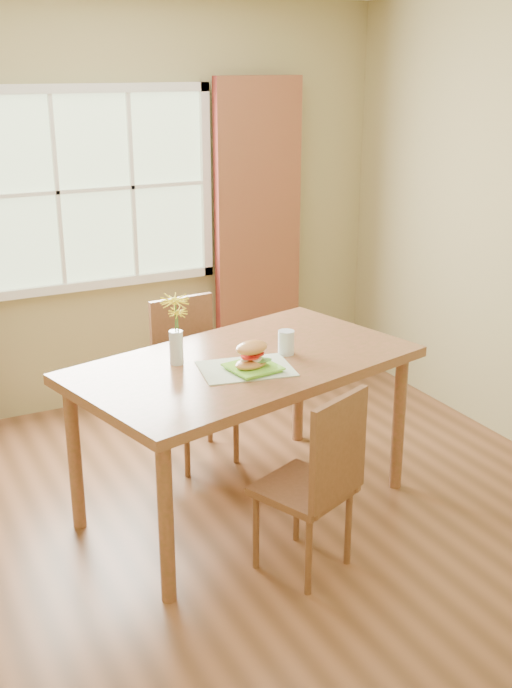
{
  "coord_description": "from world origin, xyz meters",
  "views": [
    {
      "loc": [
        -1.46,
        -3.31,
        2.29
      ],
      "look_at": [
        0.28,
        0.1,
        0.94
      ],
      "focal_mm": 42.0,
      "sensor_mm": 36.0,
      "label": 1
    }
  ],
  "objects": [
    {
      "name": "window",
      "position": [
        0.0,
        1.87,
        1.5
      ],
      "size": [
        1.62,
        0.06,
        1.32
      ],
      "color": "#A7C192",
      "rests_on": "room"
    },
    {
      "name": "croissant_sandwich",
      "position": [
        0.2,
        -0.01,
        0.93
      ],
      "size": [
        0.21,
        0.17,
        0.14
      ],
      "rotation": [
        0.0,
        0.0,
        0.26
      ],
      "color": "#DC8C4B",
      "rests_on": "plate"
    },
    {
      "name": "plate",
      "position": [
        0.2,
        -0.01,
        0.86
      ],
      "size": [
        0.26,
        0.26,
        0.01
      ],
      "primitive_type": "cube",
      "rotation": [
        0.0,
        0.0,
        0.13
      ],
      "color": "#78D836",
      "rests_on": "placemat"
    },
    {
      "name": "placemat",
      "position": [
        0.18,
        0.02,
        0.85
      ],
      "size": [
        0.5,
        0.41,
        0.01
      ],
      "primitive_type": "cube",
      "rotation": [
        0.0,
        0.0,
        -0.19
      ],
      "color": "#B6C2A4",
      "rests_on": "dining_table"
    },
    {
      "name": "curtain_right",
      "position": [
        1.15,
        1.78,
        1.1
      ],
      "size": [
        0.65,
        0.08,
        2.2
      ],
      "primitive_type": "cube",
      "color": "maroon",
      "rests_on": "room"
    },
    {
      "name": "chair_near",
      "position": [
        0.26,
        -0.55,
        0.51
      ],
      "size": [
        0.5,
        0.5,
        0.93
      ],
      "rotation": [
        0.0,
        0.0,
        0.39
      ],
      "color": "brown",
      "rests_on": "room"
    },
    {
      "name": "chair_far",
      "position": [
        0.22,
        0.85,
        0.53
      ],
      "size": [
        0.44,
        0.44,
        0.97
      ],
      "rotation": [
        0.0,
        0.0,
        0.08
      ],
      "color": "brown",
      "rests_on": "room"
    },
    {
      "name": "room",
      "position": [
        0.0,
        0.0,
        1.35
      ],
      "size": [
        4.24,
        3.84,
        2.74
      ],
      "color": "brown",
      "rests_on": "ground"
    },
    {
      "name": "flower_vase",
      "position": [
        -0.09,
        0.25,
        1.06
      ],
      "size": [
        0.15,
        0.15,
        0.36
      ],
      "color": "silver",
      "rests_on": "dining_table"
    },
    {
      "name": "dining_table",
      "position": [
        0.23,
        0.15,
        0.76
      ],
      "size": [
        1.92,
        1.37,
        0.85
      ],
      "rotation": [
        0.0,
        0.0,
        0.24
      ],
      "color": "#945039",
      "rests_on": "room"
    },
    {
      "name": "water_glass",
      "position": [
        0.47,
        0.13,
        0.91
      ],
      "size": [
        0.08,
        0.08,
        0.13
      ],
      "color": "silver",
      "rests_on": "dining_table"
    }
  ]
}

